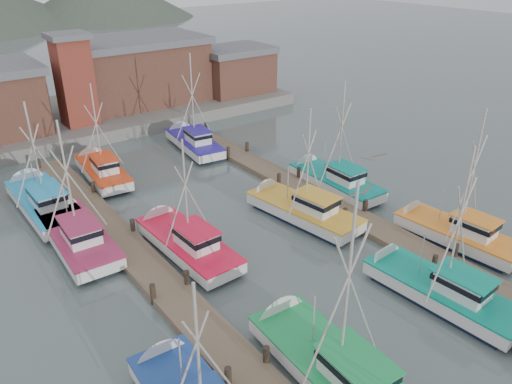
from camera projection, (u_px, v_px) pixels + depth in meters
ground at (332, 295)px, 26.69m from camera, size 260.00×260.00×0.00m
dock_left at (180, 302)px, 25.78m from camera, size 2.30×46.00×1.50m
dock_right at (365, 223)px, 33.26m from camera, size 2.30×46.00×1.50m
quay at (88, 116)px, 53.11m from camera, size 44.00×16.00×1.20m
shed_center at (136, 70)px, 54.51m from camera, size 14.84×9.54×6.90m
shed_right at (235, 69)px, 58.60m from camera, size 8.48×6.36×5.20m
lookout_tower at (74, 79)px, 46.98m from camera, size 3.60×3.60×8.50m
boat_4 at (327, 362)px, 21.42m from camera, size 4.17×9.71×10.44m
boat_5 at (433, 287)px, 26.19m from camera, size 3.77×8.91×9.51m
boat_7 at (450, 231)px, 31.32m from camera, size 3.76×8.41×9.46m
boat_8 at (183, 241)px, 30.28m from camera, size 3.32×8.89×8.16m
boat_9 at (298, 208)px, 34.06m from camera, size 3.94×9.20×8.62m
boat_10 at (75, 233)px, 31.09m from camera, size 3.76×9.44×9.05m
boat_11 at (331, 180)px, 38.28m from camera, size 3.69×8.63×9.14m
boat_12 at (101, 170)px, 39.97m from camera, size 3.35×8.34×8.43m
boat_13 at (192, 141)px, 45.79m from camera, size 3.72×8.72×9.45m
boat_14 at (42, 201)px, 35.10m from camera, size 3.72×9.71×8.86m
gull_near at (360, 193)px, 21.33m from camera, size 1.55×0.65×0.24m
gull_far at (374, 158)px, 24.50m from camera, size 1.50×0.66×0.24m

